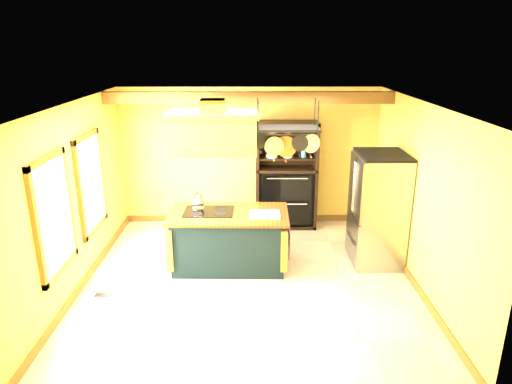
{
  "coord_description": "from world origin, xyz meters",
  "views": [
    {
      "loc": [
        0.06,
        -6.23,
        3.5
      ],
      "look_at": [
        0.11,
        0.3,
        1.35
      ],
      "focal_mm": 32.0,
      "sensor_mm": 36.0,
      "label": 1
    }
  ],
  "objects_px": {
    "kitchen_island": "(229,239)",
    "refrigerator": "(377,211)",
    "hutch": "(286,186)",
    "range_hood": "(213,131)",
    "pot_rack": "(287,135)"
  },
  "relations": [
    {
      "from": "kitchen_island",
      "to": "pot_rack",
      "type": "distance_m",
      "value": 1.92
    },
    {
      "from": "range_hood",
      "to": "hutch",
      "type": "bearing_deg",
      "value": 54.58
    },
    {
      "from": "pot_rack",
      "to": "hutch",
      "type": "distance_m",
      "value": 2.19
    },
    {
      "from": "refrigerator",
      "to": "hutch",
      "type": "distance_m",
      "value": 2.1
    },
    {
      "from": "hutch",
      "to": "refrigerator",
      "type": "bearing_deg",
      "value": -48.88
    },
    {
      "from": "kitchen_island",
      "to": "refrigerator",
      "type": "distance_m",
      "value": 2.46
    },
    {
      "from": "range_hood",
      "to": "hutch",
      "type": "xyz_separation_m",
      "value": [
        1.24,
        1.74,
        -1.41
      ]
    },
    {
      "from": "pot_rack",
      "to": "hutch",
      "type": "relative_size",
      "value": 0.5
    },
    {
      "from": "range_hood",
      "to": "pot_rack",
      "type": "distance_m",
      "value": 1.11
    },
    {
      "from": "refrigerator",
      "to": "hutch",
      "type": "relative_size",
      "value": 0.87
    },
    {
      "from": "kitchen_island",
      "to": "refrigerator",
      "type": "relative_size",
      "value": 1.06
    },
    {
      "from": "kitchen_island",
      "to": "pot_rack",
      "type": "height_order",
      "value": "pot_rack"
    },
    {
      "from": "refrigerator",
      "to": "range_hood",
      "type": "bearing_deg",
      "value": -176.48
    },
    {
      "from": "range_hood",
      "to": "hutch",
      "type": "height_order",
      "value": "range_hood"
    },
    {
      "from": "kitchen_island",
      "to": "refrigerator",
      "type": "bearing_deg",
      "value": 4.98
    }
  ]
}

